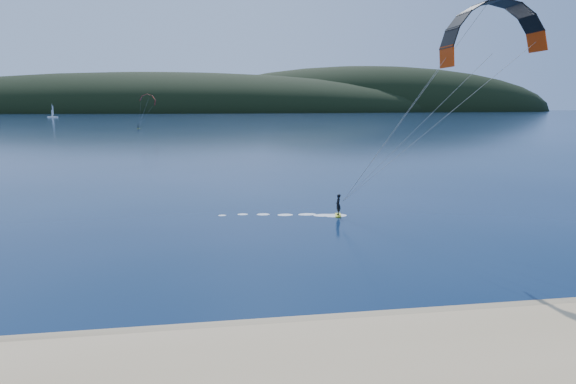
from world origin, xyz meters
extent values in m
cube|color=#8E7553|center=(0.00, 4.50, 0.05)|extent=(220.00, 2.50, 0.10)
ellipsoid|color=black|center=(-50.00, 720.00, 0.00)|extent=(840.00, 280.00, 110.00)
ellipsoid|color=black|center=(260.00, 760.00, 0.00)|extent=(600.00, 240.00, 140.00)
cube|color=yellow|center=(10.55, 25.98, 0.05)|extent=(0.80, 1.53, 0.08)
imported|color=black|center=(10.55, 25.98, 0.99)|extent=(0.57, 0.74, 1.81)
cylinder|color=gray|center=(15.45, 22.51, 7.20)|extent=(0.02, 0.02, 16.22)
cube|color=yellow|center=(-28.34, 200.69, 0.05)|extent=(1.08, 1.35, 0.08)
imported|color=black|center=(-28.34, 200.69, 0.90)|extent=(0.95, 1.01, 1.64)
cylinder|color=gray|center=(-25.79, 198.06, 6.05)|extent=(0.02, 0.02, 11.69)
cube|color=white|center=(-118.89, 404.32, 0.47)|extent=(7.67, 3.24, 1.30)
cylinder|color=white|center=(-118.89, 404.32, 5.59)|extent=(0.19, 0.19, 10.24)
cube|color=white|center=(-118.84, 405.62, 5.59)|extent=(0.33, 2.41, 7.45)
cube|color=white|center=(-118.84, 402.83, 3.72)|extent=(0.26, 1.86, 4.66)
camera|label=1|loc=(-0.46, -15.05, 9.39)|focal=31.26mm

